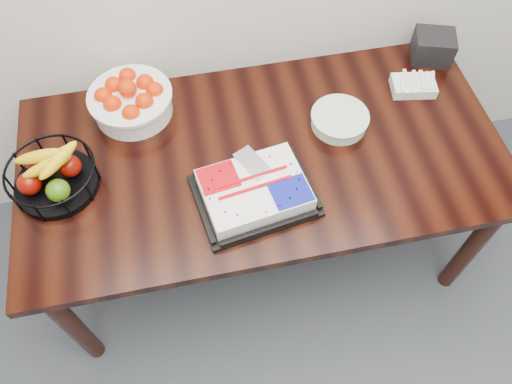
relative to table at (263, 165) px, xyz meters
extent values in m
cube|color=black|center=(0.00, 0.00, 0.07)|extent=(1.80, 0.90, 0.04)
cylinder|color=black|center=(-0.82, -0.37, -0.31)|extent=(0.07, 0.07, 0.71)
cylinder|color=black|center=(-0.82, 0.37, -0.31)|extent=(0.07, 0.07, 0.71)
cylinder|color=black|center=(0.82, -0.37, -0.31)|extent=(0.07, 0.07, 0.71)
cylinder|color=black|center=(0.82, 0.37, -0.31)|extent=(0.07, 0.07, 0.71)
cube|color=black|center=(-0.07, -0.19, 0.10)|extent=(0.44, 0.37, 0.02)
cube|color=white|center=(-0.07, -0.19, 0.13)|extent=(0.38, 0.31, 0.06)
cube|color=#B5030D|center=(-0.18, -0.12, 0.17)|extent=(0.15, 0.13, 0.00)
cube|color=#0C128C|center=(0.03, -0.26, 0.17)|extent=(0.15, 0.13, 0.00)
cube|color=silver|center=(-0.04, -0.10, 0.17)|extent=(0.12, 0.16, 0.00)
cylinder|color=white|center=(-0.45, 0.29, 0.13)|extent=(0.30, 0.30, 0.10)
cylinder|color=white|center=(-0.45, 0.29, 0.18)|extent=(0.32, 0.32, 0.01)
cylinder|color=black|center=(-0.74, 0.00, 0.10)|extent=(0.29, 0.29, 0.03)
torus|color=black|center=(-0.74, 0.00, 0.19)|extent=(0.31, 0.31, 0.01)
cylinder|color=white|center=(0.31, 0.07, 0.11)|extent=(0.21, 0.21, 0.05)
cylinder|color=white|center=(0.31, 0.07, 0.14)|extent=(0.22, 0.22, 0.01)
cube|color=silver|center=(0.66, 0.19, 0.11)|extent=(0.19, 0.14, 0.04)
cube|color=black|center=(0.80, 0.35, 0.14)|extent=(0.20, 0.18, 0.11)
camera|label=1|loc=(-0.25, -1.09, 1.57)|focal=35.00mm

